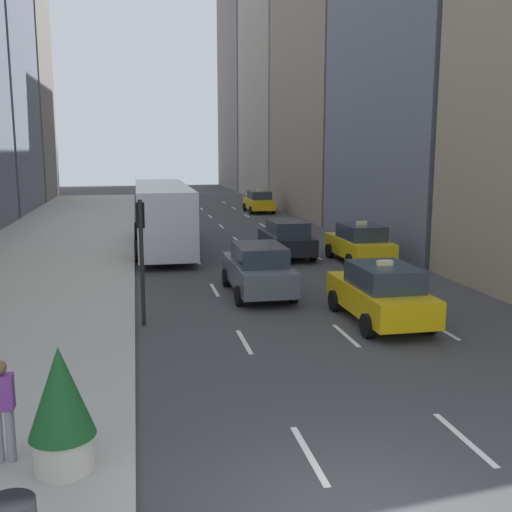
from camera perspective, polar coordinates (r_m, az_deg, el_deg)
The scene contains 12 objects.
sidewalk_left at distance 34.39m, azimuth -18.16°, elevation 1.41°, with size 8.00×66.00×0.15m, color #ADAAA3.
lane_markings at distance 30.68m, azimuth -0.96°, elevation 0.79°, with size 5.72×56.00×0.01m.
building_row_right at distance 50.35m, azimuth 6.40°, elevation 20.32°, with size 6.00×78.08×31.37m.
taxi_lead at distance 48.08m, azimuth 0.28°, elevation 5.21°, with size 2.02×4.40×1.87m.
taxi_second at distance 17.70m, azimuth 11.79°, elevation -3.46°, with size 2.02×4.40×1.87m.
taxi_third at distance 26.91m, azimuth 9.82°, elevation 1.21°, with size 2.02×4.40×1.87m.
sedan_black_near at distance 20.64m, azimuth 0.20°, elevation -1.25°, with size 2.02×4.57×1.78m.
sedan_silver_behind at distance 28.03m, azimuth 2.93°, elevation 1.70°, with size 2.02×4.52×1.73m.
city_bus at distance 30.28m, azimuth -8.96°, elevation 3.94°, with size 2.80×11.61×3.25m.
planter_with_shrub at distance 9.70m, azimuth -18.06°, elevation -13.51°, with size 1.00×1.00×1.95m.
pedestrian_near_curb at distance 10.27m, azimuth -23.01°, elevation -13.01°, with size 0.36×0.22×1.65m.
traffic_light_pole at distance 17.14m, azimuth -10.88°, elevation 1.35°, with size 0.24×0.42×3.60m.
Camera 1 is at (-2.85, -6.78, 4.95)m, focal length 42.00 mm.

